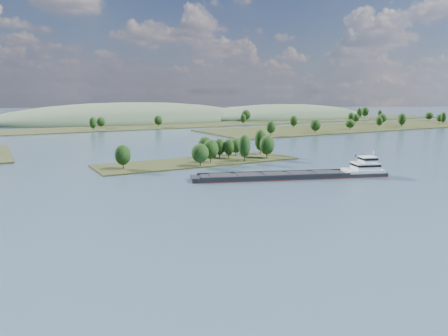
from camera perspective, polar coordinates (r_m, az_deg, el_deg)
ground at (r=163.88m, az=5.57°, el=-2.23°), size 1800.00×1800.00×0.00m
tree_island at (r=216.66m, az=-1.70°, el=1.86°), size 100.00×32.16×14.85m
right_bank at (r=449.23m, az=17.38°, el=5.22°), size 320.00×90.00×14.98m
back_shoreline at (r=425.78m, az=-14.83°, el=5.08°), size 900.00×60.00×15.41m
hill_east at (r=597.11m, az=7.51°, el=6.56°), size 260.00×140.00×36.00m
hill_west at (r=535.16m, az=-12.21°, el=6.04°), size 320.00×160.00×44.00m
cargo_barge at (r=180.12m, az=10.43°, el=-0.80°), size 79.24×34.81×10.88m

